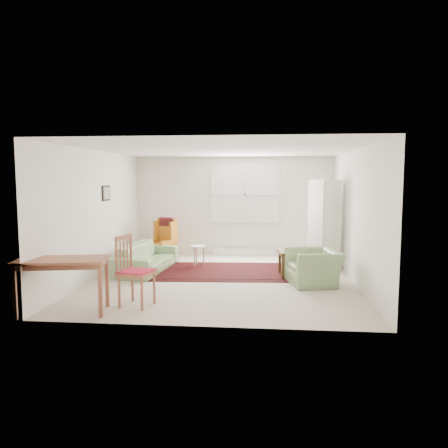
# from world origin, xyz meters

# --- Properties ---
(room) EXTENTS (5.04, 5.54, 2.51)m
(room) POSITION_xyz_m (0.02, 0.21, 1.26)
(room) COLOR beige
(room) RESTS_ON ground
(rug) EXTENTS (3.10, 2.10, 0.03)m
(rug) POSITION_xyz_m (0.04, 0.69, 0.01)
(rug) COLOR black
(rug) RESTS_ON ground
(sofa) EXTENTS (0.95, 2.05, 0.80)m
(sofa) POSITION_xyz_m (-1.67, 0.63, 0.40)
(sofa) COLOR #799865
(sofa) RESTS_ON ground
(armchair) EXTENTS (1.07, 1.16, 0.77)m
(armchair) POSITION_xyz_m (1.72, -0.23, 0.39)
(armchair) COLOR #799865
(armchair) RESTS_ON ground
(wingback_chair) EXTENTS (0.80, 0.82, 1.01)m
(wingback_chair) POSITION_xyz_m (-1.70, 1.92, 0.50)
(wingback_chair) COLOR #BD6F1D
(wingback_chair) RESTS_ON ground
(coffee_table) EXTENTS (0.68, 0.68, 0.52)m
(coffee_table) POSITION_xyz_m (1.41, 0.41, 0.26)
(coffee_table) COLOR #473015
(coffee_table) RESTS_ON ground
(stool) EXTENTS (0.36, 0.36, 0.46)m
(stool) POSITION_xyz_m (-0.67, 1.24, 0.23)
(stool) COLOR white
(stool) RESTS_ON ground
(cabinet) EXTENTS (0.63, 0.86, 1.92)m
(cabinet) POSITION_xyz_m (2.10, 1.37, 0.96)
(cabinet) COLOR white
(cabinet) RESTS_ON ground
(desk) EXTENTS (1.36, 0.85, 0.80)m
(desk) POSITION_xyz_m (-2.10, -2.35, 0.40)
(desk) COLOR #9D5B3F
(desk) RESTS_ON ground
(desk_chair) EXTENTS (0.57, 0.57, 1.09)m
(desk_chair) POSITION_xyz_m (-1.13, -1.91, 0.55)
(desk_chair) COLOR #9D5B3F
(desk_chair) RESTS_ON ground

